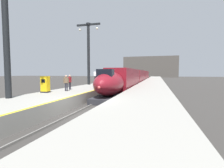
% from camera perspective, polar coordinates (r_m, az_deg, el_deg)
% --- Properties ---
extents(ground_plane, '(260.00, 260.00, 0.00)m').
position_cam_1_polar(ground_plane, '(12.05, -9.61, -10.45)').
color(ground_plane, '#33302D').
extents(platform_left, '(4.80, 110.00, 1.05)m').
position_cam_1_polar(platform_left, '(36.52, 1.22, 0.07)').
color(platform_left, gray).
rests_on(platform_left, ground).
extents(platform_right, '(4.80, 110.00, 1.05)m').
position_cam_1_polar(platform_right, '(35.39, 14.03, -0.17)').
color(platform_right, gray).
rests_on(platform_right, ground).
extents(platform_left_safety_stripe, '(0.20, 107.80, 0.01)m').
position_cam_1_polar(platform_left_safety_stripe, '(35.99, 4.74, 0.84)').
color(platform_left_safety_stripe, yellow).
rests_on(platform_left_safety_stripe, platform_left).
extents(rail_main_left, '(0.08, 110.00, 0.12)m').
position_cam_1_polar(rail_main_left, '(38.59, 6.99, -0.44)').
color(rail_main_left, slate).
rests_on(rail_main_left, ground).
extents(rail_main_right, '(0.08, 110.00, 0.12)m').
position_cam_1_polar(rail_main_right, '(38.39, 9.20, -0.49)').
color(rail_main_right, slate).
rests_on(rail_main_right, ground).
extents(highspeed_train_main, '(2.92, 56.74, 3.60)m').
position_cam_1_polar(highspeed_train_main, '(41.56, 8.70, 2.47)').
color(highspeed_train_main, maroon).
rests_on(highspeed_train_main, ground).
extents(station_column_near, '(4.00, 0.68, 9.37)m').
position_cam_1_polar(station_column_near, '(15.08, -33.20, 17.47)').
color(station_column_near, black).
rests_on(station_column_near, platform_left).
extents(station_column_mid, '(4.00, 0.68, 9.93)m').
position_cam_1_polar(station_column_mid, '(27.39, -8.22, 12.26)').
color(station_column_mid, black).
rests_on(station_column_mid, platform_left).
extents(passenger_near_edge, '(0.29, 0.56, 1.69)m').
position_cam_1_polar(passenger_near_edge, '(23.26, -5.70, 1.59)').
color(passenger_near_edge, '#23232D').
rests_on(passenger_near_edge, platform_left).
extents(passenger_mid_platform, '(0.53, 0.36, 1.69)m').
position_cam_1_polar(passenger_mid_platform, '(17.90, -15.72, 0.77)').
color(passenger_mid_platform, '#23232D').
rests_on(passenger_mid_platform, platform_left).
extents(passenger_far_waiting, '(0.22, 0.57, 1.69)m').
position_cam_1_polar(passenger_far_waiting, '(19.37, -14.54, 1.02)').
color(passenger_far_waiting, '#23232D').
rests_on(passenger_far_waiting, platform_left).
extents(rolling_suitcase, '(0.40, 0.22, 0.98)m').
position_cam_1_polar(rolling_suitcase, '(23.41, -4.71, -0.07)').
color(rolling_suitcase, brown).
rests_on(rolling_suitcase, platform_left).
extents(ticket_machine_yellow, '(0.76, 0.62, 1.60)m').
position_cam_1_polar(ticket_machine_yellow, '(17.20, -22.28, -0.33)').
color(ticket_machine_yellow, yellow).
rests_on(ticket_machine_yellow, platform_left).
extents(departure_info_board, '(0.90, 0.10, 2.12)m').
position_cam_1_polar(departure_info_board, '(23.08, -5.36, 2.86)').
color(departure_info_board, maroon).
rests_on(departure_info_board, platform_left).
extents(terminus_back_wall, '(36.00, 2.00, 14.00)m').
position_cam_1_polar(terminus_back_wall, '(112.73, 13.12, 5.87)').
color(terminus_back_wall, '#4C4742').
rests_on(terminus_back_wall, ground).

